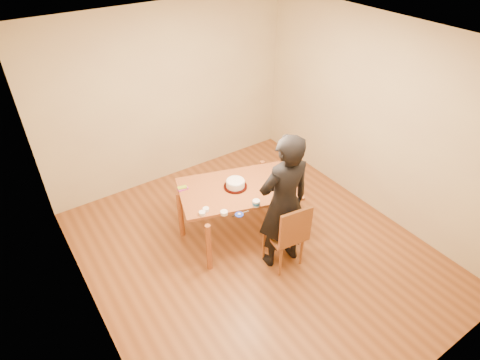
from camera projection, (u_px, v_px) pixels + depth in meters
room_shell at (241, 152)px, 4.71m from camera, size 4.00×4.50×2.70m
dining_table at (238, 189)px, 5.16m from camera, size 1.69×1.30×0.04m
dining_chair at (284, 235)px, 4.87m from camera, size 0.44×0.44×0.04m
cake_plate at (235, 187)px, 5.15m from camera, size 0.30×0.30×0.02m
cake at (235, 183)px, 5.12m from camera, size 0.24×0.24×0.08m
frosting_dome at (235, 180)px, 5.10m from camera, size 0.23×0.23×0.03m
frosting_tub at (256, 203)px, 4.83m from camera, size 0.09×0.09×0.08m
frosting_lid at (239, 215)px, 4.71m from camera, size 0.10×0.10×0.01m
frosting_dollop at (239, 214)px, 4.71m from camera, size 0.04×0.04×0.02m
ramekin_green at (224, 213)px, 4.72m from camera, size 0.09×0.09×0.04m
ramekin_yellow at (206, 209)px, 4.77m from camera, size 0.08×0.08×0.04m
ramekin_multi at (202, 213)px, 4.71m from camera, size 0.08×0.08×0.04m
candy_box_pink at (183, 189)px, 5.12m from camera, size 0.13×0.07×0.02m
candy_box_green at (182, 187)px, 5.11m from camera, size 0.13×0.08×0.02m
spatula at (237, 215)px, 4.71m from camera, size 0.14×0.03×0.01m
person at (284, 203)px, 4.64m from camera, size 0.71×0.51×1.81m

